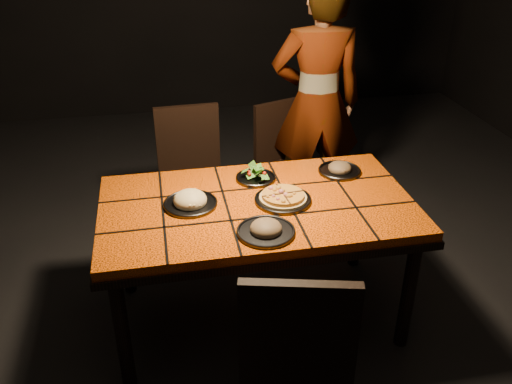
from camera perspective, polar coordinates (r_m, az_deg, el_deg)
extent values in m
cube|color=black|center=(3.23, 0.11, -13.01)|extent=(6.00, 7.00, 0.04)
cube|color=#F55A07|center=(2.79, 0.13, -1.54)|extent=(1.60, 0.90, 0.05)
cube|color=black|center=(2.82, 0.13, -2.33)|extent=(1.62, 0.92, 0.04)
cylinder|color=black|center=(2.70, -13.89, -14.20)|extent=(0.07, 0.07, 0.66)
cylinder|color=black|center=(2.94, 15.72, -10.36)|extent=(0.07, 0.07, 0.66)
cylinder|color=black|center=(3.29, -13.65, -5.47)|extent=(0.07, 0.07, 0.66)
cylinder|color=black|center=(3.49, 10.61, -2.95)|extent=(0.07, 0.07, 0.66)
cube|color=black|center=(2.37, 4.13, -16.06)|extent=(0.53, 0.53, 0.04)
cube|color=black|center=(2.05, 4.46, -14.79)|extent=(0.43, 0.15, 0.48)
cylinder|color=black|center=(2.68, 7.83, -17.12)|extent=(0.04, 0.04, 0.45)
cylinder|color=black|center=(2.67, -0.08, -17.00)|extent=(0.04, 0.04, 0.45)
cube|color=black|center=(3.60, -6.57, 0.72)|extent=(0.44, 0.44, 0.04)
cube|color=black|center=(3.66, -7.19, 5.58)|extent=(0.42, 0.06, 0.46)
cylinder|color=black|center=(3.56, -8.73, -4.22)|extent=(0.04, 0.04, 0.43)
cylinder|color=black|center=(3.59, -3.28, -3.57)|extent=(0.04, 0.04, 0.43)
cylinder|color=black|center=(3.85, -9.24, -1.51)|extent=(0.04, 0.04, 0.43)
cylinder|color=black|center=(3.88, -4.21, -0.93)|extent=(0.04, 0.04, 0.43)
cube|color=black|center=(3.83, 3.87, 2.25)|extent=(0.51, 0.51, 0.04)
cube|color=black|center=(3.86, 2.45, 6.46)|extent=(0.39, 0.17, 0.44)
cylinder|color=black|center=(3.73, 3.10, -2.37)|extent=(0.03, 0.03, 0.41)
cylinder|color=black|center=(3.90, 7.08, -1.09)|extent=(0.03, 0.03, 0.41)
cylinder|color=black|center=(3.97, 0.50, -0.29)|extent=(0.03, 0.03, 0.41)
cylinder|color=black|center=(4.13, 4.35, 0.84)|extent=(0.03, 0.03, 0.41)
imported|color=brown|center=(3.81, 6.41, 9.27)|extent=(0.67, 0.47, 1.75)
cylinder|color=#3C3D42|center=(2.79, 2.85, -0.86)|extent=(0.29, 0.29, 0.01)
torus|color=#3C3D42|center=(2.79, 2.85, -0.72)|extent=(0.29, 0.29, 0.01)
cylinder|color=tan|center=(2.78, 2.86, -0.63)|extent=(0.27, 0.27, 0.01)
cylinder|color=gold|center=(2.78, 2.86, -0.36)|extent=(0.24, 0.24, 0.02)
cylinder|color=#3C3D42|center=(2.77, -6.92, -1.29)|extent=(0.27, 0.27, 0.01)
torus|color=#3C3D42|center=(2.77, -6.93, -1.15)|extent=(0.28, 0.28, 0.01)
ellipsoid|color=beige|center=(2.76, -6.95, -0.78)|extent=(0.16, 0.16, 0.09)
cylinder|color=#3C3D42|center=(3.00, -0.02, 1.44)|extent=(0.22, 0.22, 0.01)
torus|color=#3C3D42|center=(3.00, -0.02, 1.58)|extent=(0.22, 0.22, 0.01)
cylinder|color=#3C3D42|center=(2.53, 1.05, -4.24)|extent=(0.27, 0.27, 0.01)
torus|color=#3C3D42|center=(2.53, 1.05, -4.09)|extent=(0.28, 0.28, 0.01)
ellipsoid|color=brown|center=(2.52, 1.06, -3.70)|extent=(0.16, 0.16, 0.09)
cylinder|color=#3C3D42|center=(3.12, 8.78, 2.17)|extent=(0.24, 0.24, 0.01)
torus|color=#3C3D42|center=(3.12, 8.79, 2.31)|extent=(0.24, 0.24, 0.01)
ellipsoid|color=brown|center=(3.11, 8.81, 2.60)|extent=(0.14, 0.14, 0.08)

